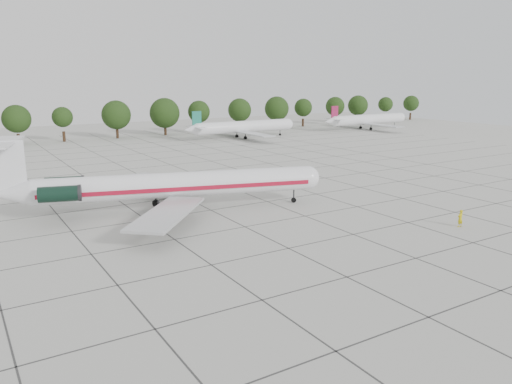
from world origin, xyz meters
The scene contains 7 objects.
ground centered at (0.00, 0.00, 0.00)m, with size 260.00×260.00×0.00m, color #BABAB2.
apron_joints centered at (0.00, 15.00, 0.01)m, with size 170.00×170.00×0.02m, color #383838.
main_airliner centered at (-5.16, 10.50, 3.16)m, with size 37.50×28.78×8.95m.
ground_crew centered at (19.42, -11.95, 0.93)m, with size 0.68×0.45×1.86m, color #C6B30B.
bg_airliner_d centered at (39.56, 67.80, 2.91)m, with size 28.24×27.20×7.40m.
bg_airliner_e centered at (83.05, 67.56, 2.91)m, with size 28.24×27.20×7.40m.
tree_line centered at (-11.68, 85.00, 5.98)m, with size 249.86×8.44×10.22m.
Camera 1 is at (-25.66, -43.74, 15.53)m, focal length 35.00 mm.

